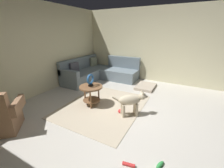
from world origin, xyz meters
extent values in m
cube|color=beige|center=(0.00, 0.00, -0.05)|extent=(6.00, 6.00, 0.10)
cube|color=beige|center=(0.00, 2.94, 1.35)|extent=(6.00, 0.12, 2.70)
cube|color=beige|center=(2.94, 0.00, 1.35)|extent=(0.12, 6.00, 2.70)
cube|color=#BCAD93|center=(0.15, 0.70, 0.01)|extent=(2.30, 1.90, 0.01)
cube|color=slate|center=(1.73, 2.41, 0.21)|extent=(2.20, 0.85, 0.42)
cube|color=slate|center=(1.73, 2.76, 0.65)|extent=(2.20, 0.14, 0.46)
cube|color=slate|center=(2.41, 1.28, 0.21)|extent=(0.85, 1.40, 0.42)
cube|color=slate|center=(2.76, 1.28, 0.65)|extent=(0.14, 1.40, 0.46)
cube|color=slate|center=(0.71, 2.41, 0.53)|extent=(0.16, 0.85, 0.22)
cube|color=gray|center=(2.48, 2.61, 0.59)|extent=(0.39, 0.17, 0.39)
cube|color=#4C4C56|center=(1.23, 2.61, 0.59)|extent=(0.39, 0.19, 0.39)
cube|color=#936B4C|center=(-1.62, 1.97, 0.20)|extent=(0.85, 0.85, 0.40)
cube|color=#936B4C|center=(-1.38, 1.72, 0.51)|extent=(0.50, 0.49, 0.22)
cylinder|color=brown|center=(0.08, 1.02, 0.52)|extent=(0.60, 0.60, 0.04)
cylinder|color=brown|center=(0.08, 1.02, 0.15)|extent=(0.45, 0.45, 0.02)
cylinder|color=brown|center=(0.08, 1.24, 0.25)|extent=(0.04, 0.04, 0.50)
cylinder|color=brown|center=(-0.11, 0.91, 0.25)|extent=(0.04, 0.04, 0.50)
cylinder|color=brown|center=(0.27, 0.91, 0.25)|extent=(0.04, 0.04, 0.50)
cube|color=black|center=(0.08, 1.02, 0.57)|extent=(0.12, 0.08, 0.05)
torus|color=#265999|center=(0.08, 1.02, 0.73)|extent=(0.28, 0.06, 0.28)
cube|color=#B2A38E|center=(1.98, 0.08, 0.04)|extent=(0.80, 0.60, 0.09)
cylinder|color=beige|center=(0.22, -0.14, 0.16)|extent=(0.07, 0.07, 0.32)
cylinder|color=beige|center=(0.11, -0.23, 0.16)|extent=(0.07, 0.07, 0.32)
cylinder|color=beige|center=(0.03, 0.11, 0.16)|extent=(0.07, 0.07, 0.32)
cylinder|color=beige|center=(-0.08, 0.02, 0.16)|extent=(0.07, 0.07, 0.32)
ellipsoid|color=beige|center=(0.07, -0.06, 0.40)|extent=(0.49, 0.55, 0.24)
sphere|color=beige|center=(0.25, -0.30, 0.48)|extent=(0.17, 0.17, 0.17)
ellipsoid|color=beige|center=(0.30, -0.36, 0.46)|extent=(0.13, 0.14, 0.07)
cone|color=beige|center=(0.28, -0.26, 0.59)|extent=(0.06, 0.06, 0.07)
cone|color=beige|center=(0.21, -0.32, 0.59)|extent=(0.06, 0.06, 0.07)
cylinder|color=beige|center=(-0.12, 0.19, 0.44)|extent=(0.15, 0.18, 0.16)
sphere|color=red|center=(0.06, 0.17, 0.05)|extent=(0.10, 0.10, 0.10)
cylinder|color=red|center=(-1.20, -0.56, 0.03)|extent=(0.08, 0.19, 0.05)
ellipsoid|color=green|center=(-0.99, -0.97, 0.03)|extent=(0.19, 0.12, 0.06)
camera|label=1|loc=(-2.70, -1.08, 1.87)|focal=22.97mm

